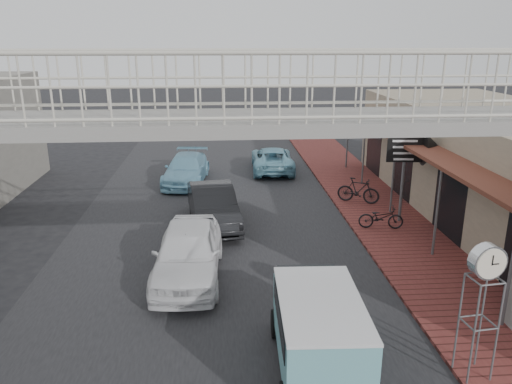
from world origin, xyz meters
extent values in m
plane|color=black|center=(0.00, 0.00, 0.00)|extent=(120.00, 120.00, 0.00)
cube|color=black|center=(0.00, 0.00, 0.01)|extent=(10.00, 60.00, 0.01)
cube|color=brown|center=(6.50, 3.00, 0.05)|extent=(3.00, 40.00, 0.10)
cube|color=brown|center=(7.70, 4.00, 2.90)|extent=(1.80, 18.00, 0.12)
cube|color=silver|center=(8.05, 7.50, 3.30)|extent=(0.08, 2.60, 0.90)
cube|color=#B21914|center=(8.05, 1.00, 3.30)|extent=(0.08, 2.20, 0.80)
cube|color=gray|center=(0.00, -4.00, 5.12)|extent=(14.00, 2.00, 0.24)
cube|color=beige|center=(0.00, -3.05, 5.79)|extent=(14.00, 0.08, 1.10)
cube|color=beige|center=(0.00, -4.95, 5.79)|extent=(14.00, 0.08, 1.10)
imported|color=white|center=(-0.61, 0.20, 0.78)|extent=(2.01, 4.64, 1.56)
imported|color=black|center=(0.06, 4.39, 0.72)|extent=(2.11, 4.56, 1.45)
imported|color=#6FABC0|center=(3.02, 11.96, 0.61)|extent=(2.21, 4.48, 1.22)
imported|color=#72ABC6|center=(-1.25, 10.08, 0.65)|extent=(2.25, 4.63, 1.30)
cylinder|color=black|center=(1.56, -2.93, 0.32)|extent=(0.25, 0.65, 0.65)
cylinder|color=black|center=(3.00, -2.98, 0.32)|extent=(0.25, 0.65, 0.65)
cube|color=#6CB3BB|center=(2.22, -4.48, 1.09)|extent=(1.68, 3.01, 1.25)
cube|color=#6CB3BB|center=(2.28, -2.77, 0.88)|extent=(1.53, 0.89, 0.83)
cube|color=black|center=(2.22, -4.48, 1.43)|extent=(1.70, 2.46, 0.46)
cube|color=silver|center=(2.22, -4.48, 1.74)|extent=(1.70, 3.02, 0.06)
imported|color=black|center=(5.97, 3.31, 0.51)|extent=(1.62, 0.79, 0.82)
imported|color=black|center=(5.95, 6.23, 0.62)|extent=(1.75, 1.22, 1.03)
cylinder|color=#59595B|center=(5.02, -4.46, 1.16)|extent=(0.04, 0.04, 2.12)
cylinder|color=#59595B|center=(5.52, -4.40, 1.16)|extent=(0.04, 0.04, 2.12)
cylinder|color=#59595B|center=(5.08, -4.96, 1.16)|extent=(0.04, 0.04, 2.12)
cylinder|color=#59595B|center=(5.58, -4.90, 1.16)|extent=(0.04, 0.04, 2.12)
cylinder|color=silver|center=(5.30, -4.68, 2.57)|extent=(0.71, 0.32, 0.69)
cylinder|color=beige|center=(5.32, -4.80, 2.57)|extent=(0.60, 0.09, 0.61)
cylinder|color=beige|center=(5.28, -4.55, 2.57)|extent=(0.60, 0.09, 0.61)
cylinder|color=#59595B|center=(6.90, 4.00, 1.68)|extent=(0.11, 0.11, 3.17)
cube|color=black|center=(6.90, 3.97, 2.83)|extent=(1.31, 0.18, 0.98)
cone|color=black|center=(7.82, 3.89, 2.83)|extent=(0.76, 1.25, 1.20)
cube|color=white|center=(6.84, 3.94, 2.78)|extent=(0.87, 0.09, 0.66)
camera|label=1|loc=(0.36, -12.84, 6.56)|focal=35.00mm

